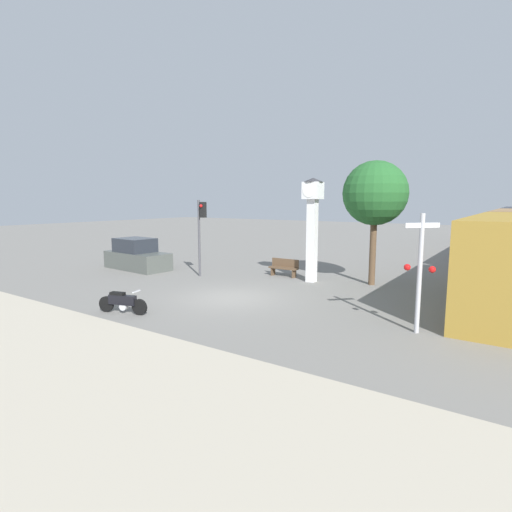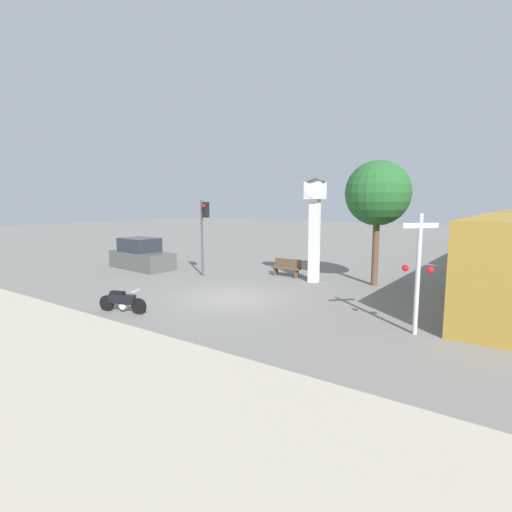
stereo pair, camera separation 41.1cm
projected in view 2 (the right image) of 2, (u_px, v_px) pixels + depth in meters
ground_plane at (232, 298)px, 16.41m from camera, size 120.00×120.00×0.00m
sidewalk_strip at (31, 358)px, 9.99m from camera, size 36.00×6.00×0.10m
motorcycle at (122, 301)px, 14.20m from camera, size 1.87×0.70×0.85m
clock_tower at (315, 215)px, 19.15m from camera, size 0.97×0.97×5.05m
traffic_light at (204, 224)px, 20.77m from camera, size 0.50×0.35×4.00m
railroad_crossing_signal at (418, 269)px, 11.67m from camera, size 0.90×0.82×3.60m
street_tree at (378, 194)px, 18.26m from camera, size 2.98×2.98×5.80m
bench at (287, 267)px, 21.00m from camera, size 1.60×0.44×0.92m
parked_car at (141, 256)px, 23.46m from camera, size 4.33×2.13×1.80m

